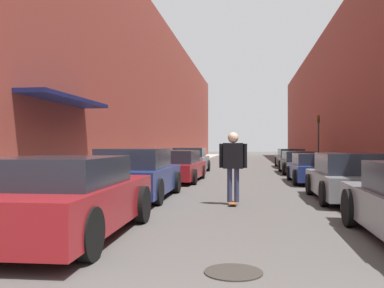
% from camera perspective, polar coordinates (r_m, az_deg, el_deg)
% --- Properties ---
extents(ground, '(133.40, 133.40, 0.00)m').
position_cam_1_polar(ground, '(26.13, 7.16, -3.44)').
color(ground, '#4C4947').
extents(curb_strip_left, '(1.80, 60.64, 0.12)m').
position_cam_1_polar(curb_strip_left, '(32.57, -1.29, -2.67)').
color(curb_strip_left, '#A3A099').
rests_on(curb_strip_left, ground).
extents(curb_strip_right, '(1.80, 60.64, 0.12)m').
position_cam_1_polar(curb_strip_right, '(32.52, 15.79, -2.67)').
color(curb_strip_right, '#A3A099').
rests_on(curb_strip_right, ground).
extents(building_row_left, '(4.90, 60.64, 10.35)m').
position_cam_1_polar(building_row_left, '(33.31, -6.25, 6.20)').
color(building_row_left, brown).
rests_on(building_row_left, ground).
extents(building_row_right, '(4.90, 60.64, 10.03)m').
position_cam_1_polar(building_row_right, '(33.20, 20.77, 5.95)').
color(building_row_right, brown).
rests_on(building_row_right, ground).
extents(parked_car_left_0, '(2.00, 4.56, 1.33)m').
position_cam_1_polar(parked_car_left_0, '(7.37, -16.37, -6.89)').
color(parked_car_left_0, maroon).
rests_on(parked_car_left_0, ground).
extents(parked_car_left_1, '(2.02, 4.49, 1.42)m').
position_cam_1_polar(parked_car_left_1, '(12.30, -7.43, -4.04)').
color(parked_car_left_1, navy).
rests_on(parked_car_left_1, ground).
extents(parked_car_left_2, '(1.98, 4.79, 1.29)m').
position_cam_1_polar(parked_car_left_2, '(17.77, -2.02, -3.03)').
color(parked_car_left_2, maroon).
rests_on(parked_car_left_2, ground).
extents(parked_car_left_3, '(1.88, 4.47, 1.36)m').
position_cam_1_polar(parked_car_left_3, '(23.25, -0.24, -2.24)').
color(parked_car_left_3, gray).
rests_on(parked_car_left_3, ground).
extents(parked_car_right_1, '(1.86, 4.09, 1.30)m').
position_cam_1_polar(parked_car_right_1, '(12.37, 20.11, -4.29)').
color(parked_car_right_1, gray).
rests_on(parked_car_right_1, ground).
extents(parked_car_right_2, '(1.99, 4.04, 1.18)m').
position_cam_1_polar(parked_car_right_2, '(17.69, 16.15, -3.18)').
color(parked_car_right_2, navy).
rests_on(parked_car_right_2, ground).
extents(parked_car_right_3, '(1.87, 4.62, 1.18)m').
position_cam_1_polar(parked_car_right_3, '(23.32, 14.00, -2.42)').
color(parked_car_right_3, black).
rests_on(parked_car_right_3, ground).
extents(parked_car_right_4, '(1.87, 4.73, 1.25)m').
position_cam_1_polar(parked_car_right_4, '(29.30, 13.00, -1.88)').
color(parked_car_right_4, '#232326').
rests_on(parked_car_right_4, ground).
extents(skateboarder, '(0.71, 0.78, 1.84)m').
position_cam_1_polar(skateboarder, '(10.88, 5.51, -2.14)').
color(skateboarder, brown).
rests_on(skateboarder, ground).
extents(manhole_cover, '(0.70, 0.70, 0.02)m').
position_cam_1_polar(manhole_cover, '(5.33, 5.54, -16.63)').
color(manhole_cover, '#332D28').
rests_on(manhole_cover, ground).
extents(traffic_light, '(0.16, 0.22, 3.25)m').
position_cam_1_polar(traffic_light, '(28.25, 16.51, 1.17)').
color(traffic_light, '#2D2D2D').
rests_on(traffic_light, curb_strip_right).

